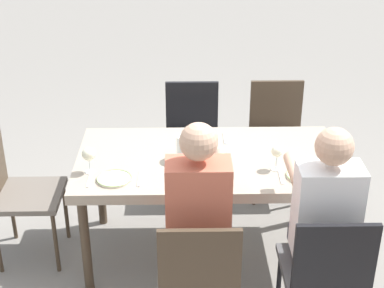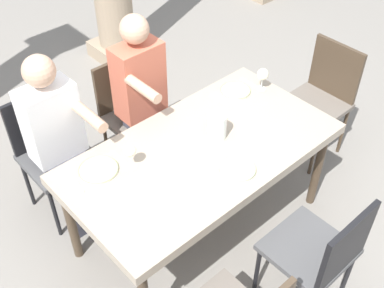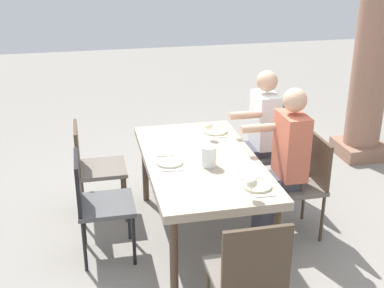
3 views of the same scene
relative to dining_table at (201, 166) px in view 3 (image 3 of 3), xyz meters
name	(u,v)px [view 3 (image 3 of 3)]	position (x,y,z in m)	size (l,w,h in m)	color
ground_plane	(201,237)	(0.00, 0.00, -0.68)	(16.00, 16.00, 0.00)	gray
dining_table	(201,166)	(0.00, 0.00, 0.00)	(1.70, 0.91, 0.74)	tan
chair_west_north	(275,147)	(-0.58, 0.87, -0.15)	(0.44, 0.44, 0.90)	#4F4F50
chair_west_south	(92,164)	(-0.58, -0.87, -0.15)	(0.44, 0.44, 0.89)	#6A6158
chair_mid_north	(303,179)	(0.09, 0.87, -0.17)	(0.44, 0.44, 0.88)	#6A6158
chair_mid_south	(96,199)	(0.09, -0.87, -0.16)	(0.44, 0.44, 0.89)	#4F4F50
chair_head_east	(249,273)	(1.27, 0.00, -0.14)	(0.44, 0.44, 0.92)	#6A6158
diner_woman_green	(258,133)	(-0.58, 0.69, 0.01)	(0.35, 0.49, 1.30)	#3F3F4C
diner_man_white	(283,160)	(0.09, 0.68, 0.02)	(0.35, 0.49, 1.32)	#3F3F4C
stone_column_near	(376,31)	(-1.34, 2.25, 0.79)	(0.53, 0.53, 2.98)	#936B56
plate_0	(215,131)	(-0.57, 0.27, 0.07)	(0.23, 0.23, 0.02)	silver
wine_glass_0	(209,127)	(-0.41, 0.17, 0.18)	(0.07, 0.07, 0.16)	white
fork_0	(211,126)	(-0.72, 0.27, 0.07)	(0.02, 0.17, 0.01)	silver
spoon_0	(219,137)	(-0.42, 0.27, 0.07)	(0.02, 0.17, 0.01)	silver
plate_1	(170,162)	(0.03, -0.27, 0.07)	(0.22, 0.22, 0.02)	white
fork_1	(166,155)	(-0.12, -0.27, 0.07)	(0.02, 0.17, 0.01)	silver
spoon_1	(173,171)	(0.18, -0.27, 0.07)	(0.02, 0.17, 0.01)	silver
plate_2	(257,186)	(0.58, 0.28, 0.07)	(0.21, 0.21, 0.02)	silver
wine_glass_2	(252,183)	(0.74, 0.18, 0.19)	(0.08, 0.08, 0.17)	white
fork_2	(251,178)	(0.43, 0.28, 0.07)	(0.02, 0.17, 0.01)	silver
spoon_2	(264,196)	(0.73, 0.28, 0.07)	(0.02, 0.17, 0.01)	silver
water_pitcher	(209,157)	(0.15, 0.02, 0.14)	(0.12, 0.12, 0.17)	white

